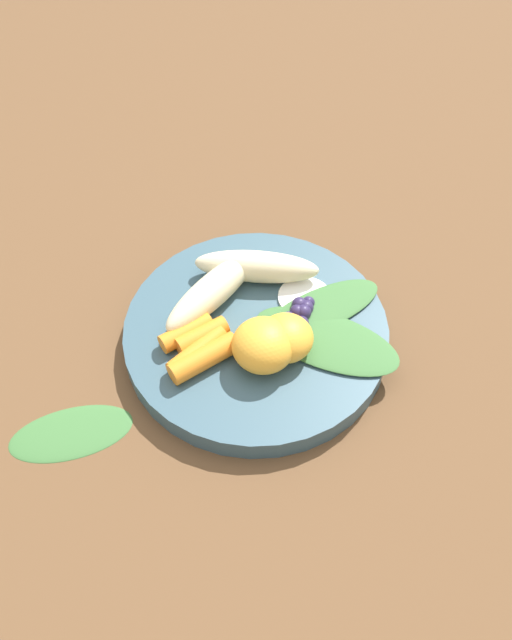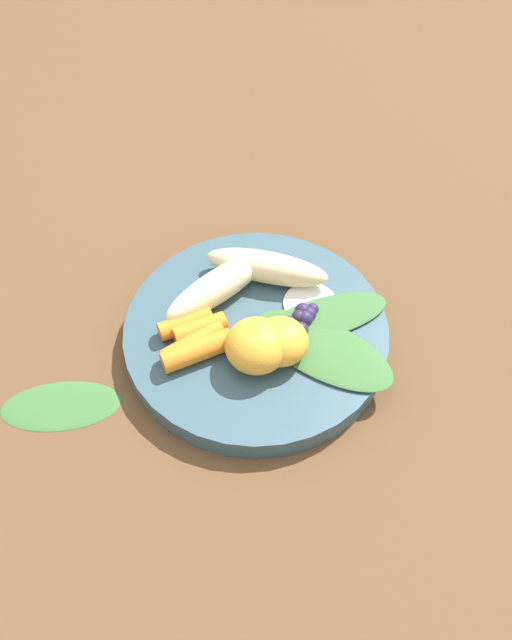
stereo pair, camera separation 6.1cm
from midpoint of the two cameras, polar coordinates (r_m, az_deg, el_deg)
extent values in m
plane|color=brown|center=(0.63, 2.74, -1.98)|extent=(2.40, 2.40, 0.00)
cylinder|color=#385666|center=(0.63, 2.78, -1.38)|extent=(0.25, 0.25, 0.02)
ellipsoid|color=beige|center=(0.63, -0.70, 2.60)|extent=(0.04, 0.12, 0.03)
ellipsoid|color=beige|center=(0.64, 3.65, 4.34)|extent=(0.12, 0.09, 0.03)
ellipsoid|color=#F4A833|center=(0.59, 5.08, -2.02)|extent=(0.05, 0.05, 0.04)
ellipsoid|color=#F4A833|center=(0.58, 3.06, -2.39)|extent=(0.06, 0.06, 0.04)
cylinder|color=orange|center=(0.61, -3.20, -0.50)|extent=(0.03, 0.05, 0.02)
cylinder|color=orange|center=(0.60, -1.94, -0.97)|extent=(0.03, 0.05, 0.02)
cylinder|color=orange|center=(0.59, -2.52, -2.22)|extent=(0.03, 0.06, 0.02)
cylinder|color=orange|center=(0.59, -2.10, -2.83)|extent=(0.04, 0.07, 0.02)
sphere|color=#2D234C|center=(0.61, 5.69, -0.36)|extent=(0.01, 0.01, 0.01)
sphere|color=#2D234C|center=(0.62, 7.33, 0.32)|extent=(0.01, 0.01, 0.01)
sphere|color=#2D234C|center=(0.62, 6.50, 0.06)|extent=(0.01, 0.01, 0.01)
sphere|color=#2D234C|center=(0.63, 7.61, 0.74)|extent=(0.01, 0.01, 0.01)
sphere|color=#2D234C|center=(0.61, 6.70, -0.97)|extent=(0.01, 0.01, 0.01)
sphere|color=#2D234C|center=(0.62, 7.04, -0.04)|extent=(0.01, 0.01, 0.01)
sphere|color=#2D234C|center=(0.62, 6.79, 0.64)|extent=(0.01, 0.01, 0.01)
sphere|color=#2D234C|center=(0.62, 6.98, -0.21)|extent=(0.01, 0.01, 0.01)
cylinder|color=white|center=(0.64, 7.39, 1.21)|extent=(0.05, 0.05, 0.00)
ellipsoid|color=#3D7038|center=(0.60, 8.59, -2.66)|extent=(0.15, 0.09, 0.00)
ellipsoid|color=#3D7038|center=(0.63, 8.69, 0.10)|extent=(0.09, 0.13, 0.00)
ellipsoid|color=#3D7038|center=(0.61, -13.63, -7.24)|extent=(0.11, 0.12, 0.01)
camera|label=1|loc=(0.03, -87.13, 3.66)|focal=37.53mm
camera|label=2|loc=(0.03, 92.87, -3.66)|focal=37.53mm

